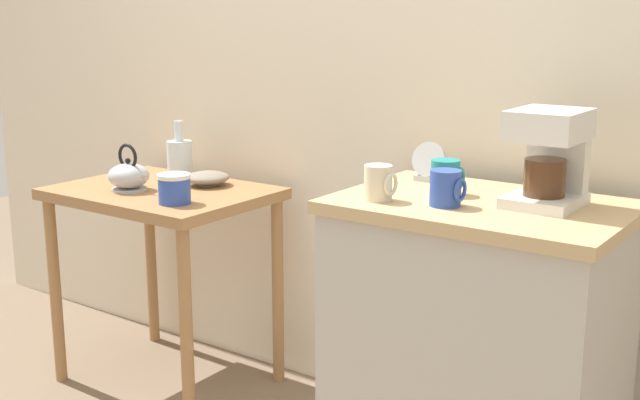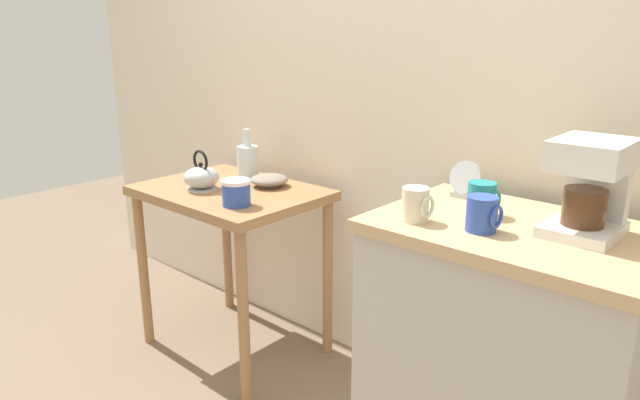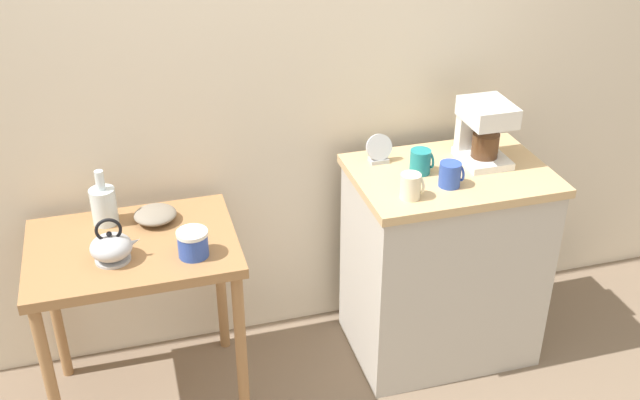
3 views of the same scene
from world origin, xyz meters
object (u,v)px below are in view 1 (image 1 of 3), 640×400
glass_carafe_vase (180,158)px  table_clock (429,164)px  canister_enamel (174,189)px  mug_blue (446,188)px  mug_small_cream (379,183)px  teakettle (129,176)px  mug_dark_teal (446,177)px  coffee_maker (550,153)px  bowl_stoneware (208,178)px

glass_carafe_vase → table_clock: 1.11m
canister_enamel → mug_blue: (1.01, 0.02, 0.12)m
mug_small_cream → teakettle: bearing=176.3°
teakettle → mug_blue: mug_blue is taller
teakettle → mug_dark_teal: (1.22, 0.11, 0.12)m
mug_blue → coffee_maker: bearing=39.2°
table_clock → canister_enamel: bearing=-160.1°
glass_carafe_vase → mug_small_cream: 1.18m
mug_blue → mug_small_cream: (-0.18, -0.05, 0.00)m
bowl_stoneware → teakettle: (-0.17, -0.23, 0.03)m
glass_carafe_vase → mug_dark_teal: 1.25m
bowl_stoneware → table_clock: (0.92, 0.01, 0.15)m
coffee_maker → mug_small_cream: 0.47m
teakettle → mug_dark_teal: mug_dark_teal is taller
glass_carafe_vase → mug_blue: glass_carafe_vase is taller
mug_blue → mug_small_cream: size_ratio=0.99×
coffee_maker → mug_blue: size_ratio=2.66×
mug_blue → mug_small_cream: bearing=-165.5°
bowl_stoneware → coffee_maker: size_ratio=0.63×
mug_dark_teal → mug_blue: size_ratio=1.01×
mug_blue → canister_enamel: bearing=-178.6°
teakettle → glass_carafe_vase: size_ratio=0.81×
bowl_stoneware → mug_dark_teal: bearing=-6.6°
glass_carafe_vase → canister_enamel: size_ratio=1.98×
glass_carafe_vase → mug_blue: bearing=-12.9°
mug_small_cream → table_clock: size_ratio=0.81×
bowl_stoneware → coffee_maker: (1.33, -0.08, 0.24)m
mug_small_cream → table_clock: (-0.01, 0.32, 0.00)m
teakettle → canister_enamel: bearing=-10.0°
coffee_maker → mug_small_cream: bearing=-150.7°
mug_small_cream → canister_enamel: bearing=178.4°
teakettle → coffee_maker: coffee_maker is taller
glass_carafe_vase → table_clock: bearing=-1.5°
teakettle → canister_enamel: teakettle is taller
glass_carafe_vase → canister_enamel: 0.44m
mug_dark_teal → table_clock: 0.19m
glass_carafe_vase → mug_small_cream: same height
canister_enamel → glass_carafe_vase: bearing=132.6°
teakettle → mug_blue: bearing=-1.1°
mug_dark_teal → coffee_maker: bearing=8.7°
table_clock → coffee_maker: bearing=-12.6°
teakettle → coffee_maker: size_ratio=0.71×
table_clock → mug_blue: bearing=-53.9°
teakettle → mug_dark_teal: 1.23m
canister_enamel → coffee_maker: size_ratio=0.44×
teakettle → coffee_maker: 1.53m
canister_enamel → table_clock: (0.81, 0.29, 0.13)m
bowl_stoneware → coffee_maker: 1.36m
teakettle → glass_carafe_vase: 0.27m
bowl_stoneware → mug_blue: 1.15m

